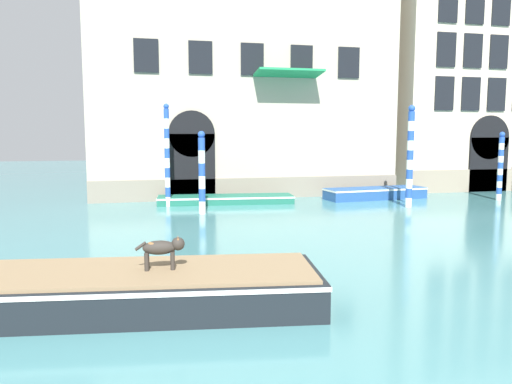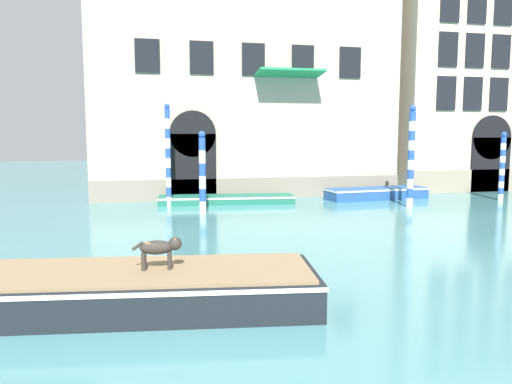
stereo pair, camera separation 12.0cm
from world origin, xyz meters
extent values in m
cube|color=#B2A893|center=(3.70, 24.85, 7.83)|extent=(15.53, 6.00, 15.65)
cube|color=gray|center=(3.70, 21.80, 0.51)|extent=(15.53, 0.16, 1.02)
cube|color=black|center=(0.76, 21.79, 1.59)|extent=(2.19, 0.14, 3.18)
cylinder|color=black|center=(0.76, 21.79, 3.18)|extent=(2.19, 0.14, 2.19)
cube|color=black|center=(-1.27, 21.81, 6.73)|extent=(1.12, 0.10, 1.51)
cube|color=black|center=(1.22, 21.81, 6.73)|extent=(1.12, 0.10, 1.51)
cube|color=black|center=(3.70, 21.81, 6.73)|extent=(1.12, 0.10, 1.51)
cube|color=black|center=(6.19, 21.81, 6.73)|extent=(1.12, 0.10, 1.51)
cube|color=black|center=(8.67, 21.81, 6.73)|extent=(1.12, 0.10, 1.51)
cube|color=#1E8C51|center=(5.35, 21.15, 6.06)|extent=(3.21, 1.40, 0.29)
cube|color=beige|center=(17.36, 24.85, 6.23)|extent=(10.01, 6.00, 12.46)
cube|color=gray|center=(17.36, 21.80, 0.62)|extent=(10.01, 0.16, 1.23)
cube|color=black|center=(17.06, 21.79, 1.49)|extent=(2.40, 0.14, 2.97)
cylinder|color=black|center=(17.06, 21.79, 2.97)|extent=(2.40, 0.14, 2.40)
cube|color=black|center=(14.16, 21.81, 5.31)|extent=(1.10, 0.10, 1.78)
cube|color=black|center=(15.76, 21.81, 5.31)|extent=(1.10, 0.10, 1.78)
cube|color=black|center=(17.36, 21.81, 5.31)|extent=(1.10, 0.10, 1.78)
cube|color=black|center=(14.16, 21.81, 7.57)|extent=(1.10, 0.10, 1.78)
cube|color=black|center=(15.76, 21.81, 7.57)|extent=(1.10, 0.10, 1.78)
cube|color=black|center=(17.36, 21.81, 7.57)|extent=(1.10, 0.10, 1.78)
cube|color=black|center=(14.16, 21.81, 9.83)|extent=(1.10, 0.10, 1.78)
cube|color=black|center=(15.76, 21.81, 9.83)|extent=(1.10, 0.10, 1.78)
cube|color=black|center=(17.36, 21.81, 9.83)|extent=(1.10, 0.10, 1.78)
cube|color=black|center=(-2.48, 7.16, 0.34)|extent=(8.25, 3.25, 0.67)
cube|color=white|center=(-2.48, 7.16, 0.61)|extent=(8.28, 3.29, 0.08)
cube|color=#8C7251|center=(-2.48, 7.16, 0.70)|extent=(7.99, 3.04, 0.06)
cylinder|color=#332D28|center=(-1.15, 7.12, 0.90)|extent=(0.08, 0.08, 0.33)
cylinder|color=#332D28|center=(-1.17, 6.94, 0.90)|extent=(0.08, 0.08, 0.33)
cylinder|color=#332D28|center=(-1.62, 7.15, 0.90)|extent=(0.08, 0.08, 0.33)
cylinder|color=#332D28|center=(-1.63, 6.97, 0.90)|extent=(0.08, 0.08, 0.33)
ellipsoid|color=#332D28|center=(-1.39, 7.04, 1.13)|extent=(0.63, 0.30, 0.26)
ellipsoid|color=brown|center=(-1.48, 7.05, 1.20)|extent=(0.28, 0.20, 0.09)
sphere|color=#332D28|center=(-1.06, 7.02, 1.19)|extent=(0.24, 0.24, 0.24)
cone|color=brown|center=(-1.05, 7.09, 1.28)|extent=(0.07, 0.07, 0.10)
cone|color=brown|center=(-1.06, 6.95, 1.28)|extent=(0.07, 0.07, 0.10)
cylinder|color=#332D28|center=(-1.73, 7.06, 1.17)|extent=(0.22, 0.07, 0.18)
cube|color=#1E6651|center=(2.13, 20.39, 0.18)|extent=(6.27, 2.01, 0.37)
cube|color=white|center=(2.13, 20.39, 0.31)|extent=(6.30, 2.05, 0.08)
cube|color=#8C7251|center=(2.13, 20.39, 0.16)|extent=(3.48, 1.39, 0.33)
cube|color=#234C8C|center=(9.57, 20.32, 0.27)|extent=(5.17, 1.85, 0.54)
cube|color=white|center=(9.57, 20.32, 0.48)|extent=(5.21, 1.89, 0.08)
cube|color=#8C7251|center=(9.57, 20.32, 0.25)|extent=(2.87, 1.29, 0.49)
cylinder|color=white|center=(-0.51, 20.02, 0.21)|extent=(0.22, 0.22, 0.43)
cylinder|color=#234CAD|center=(-0.51, 20.02, 0.64)|extent=(0.22, 0.22, 0.43)
cylinder|color=white|center=(-0.51, 20.02, 1.07)|extent=(0.22, 0.22, 0.43)
cylinder|color=#234CAD|center=(-0.51, 20.02, 1.49)|extent=(0.22, 0.22, 0.43)
cylinder|color=white|center=(-0.51, 20.02, 1.92)|extent=(0.22, 0.22, 0.43)
cylinder|color=#234CAD|center=(-0.51, 20.02, 2.34)|extent=(0.22, 0.22, 0.43)
cylinder|color=white|center=(-0.51, 20.02, 2.77)|extent=(0.22, 0.22, 0.43)
cylinder|color=#234CAD|center=(-0.51, 20.02, 3.20)|extent=(0.22, 0.22, 0.43)
cylinder|color=white|center=(-0.51, 20.02, 3.62)|extent=(0.22, 0.22, 0.43)
cylinder|color=#234CAD|center=(-0.51, 20.02, 4.05)|extent=(0.22, 0.22, 0.43)
sphere|color=#234CAD|center=(-0.51, 20.02, 4.36)|extent=(0.23, 0.23, 0.23)
cylinder|color=white|center=(9.68, 17.39, 0.21)|extent=(0.28, 0.28, 0.41)
cylinder|color=#234CAD|center=(9.68, 17.39, 0.62)|extent=(0.28, 0.28, 0.41)
cylinder|color=white|center=(9.68, 17.39, 1.03)|extent=(0.28, 0.28, 0.41)
cylinder|color=#234CAD|center=(9.68, 17.39, 1.45)|extent=(0.28, 0.28, 0.41)
cylinder|color=white|center=(9.68, 17.39, 1.86)|extent=(0.28, 0.28, 0.41)
cylinder|color=#234CAD|center=(9.68, 17.39, 2.27)|extent=(0.28, 0.28, 0.41)
cylinder|color=white|center=(9.68, 17.39, 2.69)|extent=(0.28, 0.28, 0.41)
cylinder|color=#234CAD|center=(9.68, 17.39, 3.10)|extent=(0.28, 0.28, 0.41)
cylinder|color=white|center=(9.68, 17.39, 3.51)|extent=(0.28, 0.28, 0.41)
cylinder|color=#234CAD|center=(9.68, 17.39, 3.93)|extent=(0.28, 0.28, 0.41)
sphere|color=#234CAD|center=(9.68, 17.39, 4.26)|extent=(0.29, 0.29, 0.29)
cylinder|color=white|center=(0.70, 17.63, 0.25)|extent=(0.26, 0.26, 0.51)
cylinder|color=#234CAD|center=(0.70, 17.63, 0.76)|extent=(0.26, 0.26, 0.51)
cylinder|color=white|center=(0.70, 17.63, 1.27)|extent=(0.26, 0.26, 0.51)
cylinder|color=#234CAD|center=(0.70, 17.63, 1.77)|extent=(0.26, 0.26, 0.51)
cylinder|color=white|center=(0.70, 17.63, 2.28)|extent=(0.26, 0.26, 0.51)
cylinder|color=#234CAD|center=(0.70, 17.63, 2.79)|extent=(0.26, 0.26, 0.51)
sphere|color=#234CAD|center=(0.70, 17.63, 3.16)|extent=(0.28, 0.28, 0.28)
cylinder|color=white|center=(15.14, 18.48, 0.15)|extent=(0.24, 0.24, 0.30)
cylinder|color=#234CAD|center=(15.14, 18.48, 0.46)|extent=(0.24, 0.24, 0.30)
cylinder|color=white|center=(15.14, 18.48, 0.76)|extent=(0.24, 0.24, 0.30)
cylinder|color=#234CAD|center=(15.14, 18.48, 1.06)|extent=(0.24, 0.24, 0.30)
cylinder|color=white|center=(15.14, 18.48, 1.37)|extent=(0.24, 0.24, 0.30)
cylinder|color=#234CAD|center=(15.14, 18.48, 1.67)|extent=(0.24, 0.24, 0.30)
cylinder|color=white|center=(15.14, 18.48, 1.98)|extent=(0.24, 0.24, 0.30)
cylinder|color=#234CAD|center=(15.14, 18.48, 2.28)|extent=(0.24, 0.24, 0.30)
cylinder|color=white|center=(15.14, 18.48, 2.58)|extent=(0.24, 0.24, 0.30)
cylinder|color=#234CAD|center=(15.14, 18.48, 2.89)|extent=(0.24, 0.24, 0.30)
sphere|color=#234CAD|center=(15.14, 18.48, 3.15)|extent=(0.25, 0.25, 0.25)
cylinder|color=white|center=(10.26, 18.32, 0.33)|extent=(0.19, 0.19, 0.67)
cylinder|color=#234CAD|center=(10.26, 18.32, 1.00)|extent=(0.19, 0.19, 0.67)
cylinder|color=white|center=(10.26, 18.32, 1.67)|extent=(0.19, 0.19, 0.67)
cylinder|color=#234CAD|center=(10.26, 18.32, 2.33)|extent=(0.19, 0.19, 0.67)
cylinder|color=white|center=(10.26, 18.32, 3.00)|extent=(0.19, 0.19, 0.67)
cylinder|color=#234CAD|center=(10.26, 18.32, 3.66)|extent=(0.19, 0.19, 0.67)
sphere|color=#234CAD|center=(10.26, 18.32, 4.08)|extent=(0.20, 0.20, 0.20)
camera|label=1|loc=(-1.72, -2.03, 3.21)|focal=35.00mm
camera|label=2|loc=(-1.60, -2.06, 3.21)|focal=35.00mm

